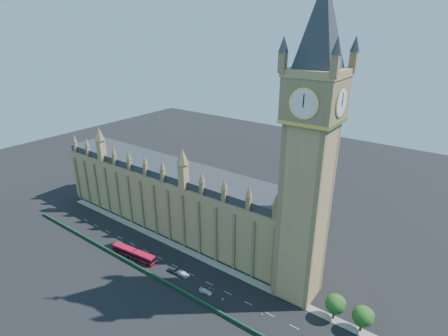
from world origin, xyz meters
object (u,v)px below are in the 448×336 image
Objects in this scene: red_bus at (134,254)px; car_white at (206,292)px; car_grey at (174,270)px; car_silver at (183,274)px.

red_bus is 4.27× the size of car_white.
car_grey and car_silver have the same top height.
car_silver is at bearing 2.25° from red_bus.
car_white is (12.11, -2.04, -0.12)m from car_silver.
car_grey is at bearing 2.50° from red_bus.
car_white is (34.42, 1.11, -1.08)m from red_bus.
red_bus is 18.53m from car_grey.
car_grey is 0.97× the size of car_silver.
car_grey is at bearing 94.48° from car_silver.
car_white is at bearing -99.37° from car_grey.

